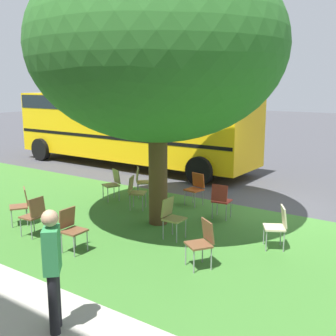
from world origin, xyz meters
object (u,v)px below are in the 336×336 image
at_px(chair_4, 141,180).
at_px(chair_9, 278,224).
at_px(chair_8, 34,214).
at_px(chair_3, 196,187).
at_px(school_bus, 130,123).
at_px(pedestrian_0, 53,266).
at_px(street_tree, 157,47).
at_px(chair_10, 172,215).
at_px(chair_2, 135,190).
at_px(chair_0, 221,198).
at_px(chair_5, 202,240).
at_px(chair_1, 22,203).
at_px(chair_7, 113,182).
at_px(chair_6, 71,227).

xyz_separation_m(chair_4, chair_9, (-4.70, 1.51, 0.00)).
bearing_deg(chair_9, chair_8, 27.31).
bearing_deg(chair_3, school_bus, -32.88).
bearing_deg(chair_9, pedestrian_0, 72.37).
distance_m(street_tree, chair_10, 3.69).
distance_m(chair_2, pedestrian_0, 5.63).
bearing_deg(chair_9, chair_10, 19.63).
distance_m(chair_0, chair_2, 2.32).
xyz_separation_m(chair_3, chair_4, (1.74, 0.21, 0.00)).
bearing_deg(chair_3, chair_5, 122.86).
relative_size(chair_1, chair_8, 1.00).
bearing_deg(pedestrian_0, chair_8, -33.68).
xyz_separation_m(chair_7, pedestrian_0, (-3.74, 5.27, 0.41)).
bearing_deg(chair_7, pedestrian_0, 125.40).
height_order(chair_5, pedestrian_0, pedestrian_0).
xyz_separation_m(chair_0, chair_2, (2.26, 0.55, 0.00)).
height_order(chair_2, chair_3, same).
height_order(chair_0, chair_6, same).
bearing_deg(street_tree, chair_9, -177.87).
bearing_deg(street_tree, school_bus, -44.80).
bearing_deg(chair_0, chair_2, 13.70).
height_order(chair_0, chair_7, same).
xyz_separation_m(chair_1, school_bus, (2.56, -7.01, 1.24)).
xyz_separation_m(chair_0, chair_1, (3.65, 3.04, 0.00)).
distance_m(chair_0, chair_5, 2.85).
bearing_deg(chair_3, chair_0, 148.78).
bearing_deg(chair_5, chair_10, -34.86).
xyz_separation_m(chair_2, chair_3, (-1.12, -1.24, 0.00)).
bearing_deg(chair_9, chair_3, -30.08).
distance_m(chair_1, chair_9, 5.84).
distance_m(street_tree, chair_6, 4.28).
distance_m(chair_5, chair_7, 4.99).
bearing_deg(chair_6, chair_3, -94.30).
xyz_separation_m(street_tree, chair_0, (-1.07, -1.14, -3.55)).
height_order(chair_2, chair_9, same).
distance_m(chair_6, chair_7, 3.79).
xyz_separation_m(school_bus, pedestrian_0, (-6.62, 9.46, -0.83)).
height_order(chair_4, chair_8, same).
bearing_deg(chair_1, chair_4, -102.48).
bearing_deg(chair_5, chair_9, -116.21).
bearing_deg(chair_5, chair_6, 18.99).
bearing_deg(pedestrian_0, chair_10, -79.97).
xyz_separation_m(chair_1, chair_6, (-2.20, 0.46, 0.00)).
relative_size(chair_7, pedestrian_0, 0.52).
bearing_deg(chair_8, chair_10, -147.01).
relative_size(chair_1, school_bus, 0.08).
distance_m(chair_1, chair_3, 4.50).
bearing_deg(chair_9, chair_1, 20.22).
distance_m(chair_0, chair_8, 4.36).
distance_m(chair_8, chair_9, 5.14).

